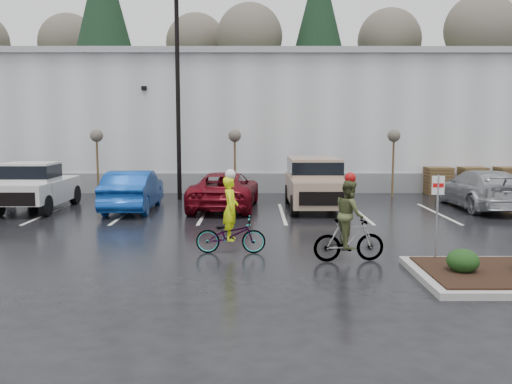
{
  "coord_description": "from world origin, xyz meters",
  "views": [
    {
      "loc": [
        -0.58,
        -12.58,
        3.35
      ],
      "look_at": [
        -0.52,
        4.22,
        1.3
      ],
      "focal_mm": 38.0,
      "sensor_mm": 36.0,
      "label": 1
    }
  ],
  "objects_px": {
    "sapling_east": "(394,139)",
    "car_far_silver": "(481,189)",
    "lamppost": "(178,73)",
    "suv_tan": "(315,184)",
    "pallet_stack_b": "(472,181)",
    "pallet_stack_a": "(438,181)",
    "pickup_white": "(40,185)",
    "car_blue": "(133,190)",
    "pallet_stack_c": "(508,180)",
    "sapling_mid": "(235,139)",
    "fire_lane_sign": "(437,208)",
    "cyclist_hivis": "(231,227)",
    "cyclist_olive": "(349,229)",
    "sapling_west": "(97,139)",
    "car_red": "(225,190)"
  },
  "relations": [
    {
      "from": "sapling_east",
      "to": "car_far_silver",
      "type": "height_order",
      "value": "sapling_east"
    },
    {
      "from": "lamppost",
      "to": "suv_tan",
      "type": "relative_size",
      "value": 1.81
    },
    {
      "from": "pallet_stack_b",
      "to": "suv_tan",
      "type": "relative_size",
      "value": 0.26
    },
    {
      "from": "sapling_east",
      "to": "pallet_stack_a",
      "type": "relative_size",
      "value": 2.37
    },
    {
      "from": "pickup_white",
      "to": "car_blue",
      "type": "distance_m",
      "value": 3.84
    },
    {
      "from": "pallet_stack_b",
      "to": "sapling_east",
      "type": "bearing_deg",
      "value": -166.61
    },
    {
      "from": "pallet_stack_a",
      "to": "pickup_white",
      "type": "distance_m",
      "value": 18.4
    },
    {
      "from": "pallet_stack_c",
      "to": "lamppost",
      "type": "bearing_deg",
      "value": -172.87
    },
    {
      "from": "sapling_mid",
      "to": "pallet_stack_c",
      "type": "bearing_deg",
      "value": 4.24
    },
    {
      "from": "pallet_stack_b",
      "to": "car_blue",
      "type": "bearing_deg",
      "value": -161.87
    },
    {
      "from": "sapling_mid",
      "to": "car_far_silver",
      "type": "bearing_deg",
      "value": -20.24
    },
    {
      "from": "lamppost",
      "to": "fire_lane_sign",
      "type": "xyz_separation_m",
      "value": [
        7.8,
        -11.8,
        -4.28
      ]
    },
    {
      "from": "car_far_silver",
      "to": "cyclist_hivis",
      "type": "height_order",
      "value": "cyclist_hivis"
    },
    {
      "from": "fire_lane_sign",
      "to": "cyclist_olive",
      "type": "bearing_deg",
      "value": 168.95
    },
    {
      "from": "sapling_mid",
      "to": "pallet_stack_b",
      "type": "height_order",
      "value": "sapling_mid"
    },
    {
      "from": "sapling_west",
      "to": "sapling_mid",
      "type": "height_order",
      "value": "same"
    },
    {
      "from": "sapling_west",
      "to": "pickup_white",
      "type": "distance_m",
      "value": 4.39
    },
    {
      "from": "sapling_east",
      "to": "suv_tan",
      "type": "xyz_separation_m",
      "value": [
        -4.12,
        -3.75,
        -1.7
      ]
    },
    {
      "from": "sapling_east",
      "to": "suv_tan",
      "type": "distance_m",
      "value": 5.82
    },
    {
      "from": "sapling_west",
      "to": "lamppost",
      "type": "bearing_deg",
      "value": -14.04
    },
    {
      "from": "pallet_stack_b",
      "to": "cyclist_olive",
      "type": "distance_m",
      "value": 15.83
    },
    {
      "from": "sapling_mid",
      "to": "pickup_white",
      "type": "distance_m",
      "value": 8.82
    },
    {
      "from": "pallet_stack_c",
      "to": "suv_tan",
      "type": "bearing_deg",
      "value": -154.85
    },
    {
      "from": "pallet_stack_b",
      "to": "cyclist_hivis",
      "type": "xyz_separation_m",
      "value": [
        -11.4,
        -12.5,
        0.02
      ]
    },
    {
      "from": "sapling_mid",
      "to": "car_red",
      "type": "height_order",
      "value": "sapling_mid"
    },
    {
      "from": "sapling_mid",
      "to": "suv_tan",
      "type": "height_order",
      "value": "sapling_mid"
    },
    {
      "from": "pallet_stack_b",
      "to": "pickup_white",
      "type": "bearing_deg",
      "value": -166.06
    },
    {
      "from": "lamppost",
      "to": "sapling_west",
      "type": "relative_size",
      "value": 2.88
    },
    {
      "from": "pickup_white",
      "to": "car_red",
      "type": "relative_size",
      "value": 0.96
    },
    {
      "from": "cyclist_olive",
      "to": "pallet_stack_b",
      "type": "bearing_deg",
      "value": -38.05
    },
    {
      "from": "car_red",
      "to": "cyclist_olive",
      "type": "distance_m",
      "value": 9.43
    },
    {
      "from": "sapling_west",
      "to": "pickup_white",
      "type": "height_order",
      "value": "sapling_west"
    },
    {
      "from": "sapling_west",
      "to": "car_far_silver",
      "type": "xyz_separation_m",
      "value": [
        16.65,
        -3.74,
        -1.93
      ]
    },
    {
      "from": "sapling_mid",
      "to": "cyclist_olive",
      "type": "xyz_separation_m",
      "value": [
        3.27,
        -12.4,
        -1.91
      ]
    },
    {
      "from": "car_red",
      "to": "pallet_stack_c",
      "type": "bearing_deg",
      "value": -157.36
    },
    {
      "from": "suv_tan",
      "to": "cyclist_hivis",
      "type": "relative_size",
      "value": 2.28
    },
    {
      "from": "sapling_east",
      "to": "cyclist_hivis",
      "type": "xyz_separation_m",
      "value": [
        -7.2,
        -11.5,
        -2.03
      ]
    },
    {
      "from": "sapling_west",
      "to": "car_far_silver",
      "type": "height_order",
      "value": "sapling_west"
    },
    {
      "from": "pallet_stack_b",
      "to": "cyclist_hivis",
      "type": "bearing_deg",
      "value": -132.37
    },
    {
      "from": "pallet_stack_b",
      "to": "fire_lane_sign",
      "type": "height_order",
      "value": "fire_lane_sign"
    },
    {
      "from": "sapling_west",
      "to": "pallet_stack_b",
      "type": "height_order",
      "value": "sapling_west"
    },
    {
      "from": "fire_lane_sign",
      "to": "car_blue",
      "type": "height_order",
      "value": "fire_lane_sign"
    },
    {
      "from": "car_blue",
      "to": "car_far_silver",
      "type": "bearing_deg",
      "value": -179.52
    },
    {
      "from": "sapling_west",
      "to": "pallet_stack_a",
      "type": "height_order",
      "value": "sapling_west"
    },
    {
      "from": "pickup_white",
      "to": "cyclist_hivis",
      "type": "xyz_separation_m",
      "value": [
        8.05,
        -7.67,
        -0.28
      ]
    },
    {
      "from": "car_red",
      "to": "cyclist_hivis",
      "type": "xyz_separation_m",
      "value": [
        0.58,
        -7.83,
        -0.05
      ]
    },
    {
      "from": "sapling_east",
      "to": "cyclist_olive",
      "type": "relative_size",
      "value": 1.43
    },
    {
      "from": "sapling_mid",
      "to": "cyclist_hivis",
      "type": "height_order",
      "value": "sapling_mid"
    },
    {
      "from": "pallet_stack_c",
      "to": "car_far_silver",
      "type": "distance_m",
      "value": 5.81
    },
    {
      "from": "car_red",
      "to": "car_far_silver",
      "type": "xyz_separation_m",
      "value": [
        10.43,
        -0.07,
        0.05
      ]
    }
  ]
}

